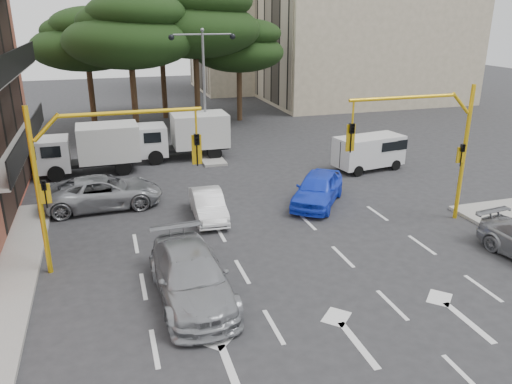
{
  "coord_description": "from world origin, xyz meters",
  "views": [
    {
      "loc": [
        -6.18,
        -15.38,
        8.8
      ],
      "look_at": [
        -0.34,
        3.72,
        1.6
      ],
      "focal_mm": 35.0,
      "sensor_mm": 36.0,
      "label": 1
    }
  ],
  "objects_px": {
    "signal_mast_right": "(431,137)",
    "car_white_hatch": "(208,205)",
    "signal_mast_left": "(91,164)",
    "box_truck_a": "(90,150)",
    "car_silver_wagon": "(191,276)",
    "box_truck_b": "(184,136)",
    "street_lamp_center": "(204,70)",
    "car_silver_cross_a": "(104,192)",
    "van_white": "(369,153)",
    "car_blue_compact": "(318,189)"
  },
  "relations": [
    {
      "from": "van_white",
      "to": "box_truck_a",
      "type": "distance_m",
      "value": 16.18
    },
    {
      "from": "box_truck_b",
      "to": "car_silver_wagon",
      "type": "bearing_deg",
      "value": 171.83
    },
    {
      "from": "street_lamp_center",
      "to": "box_truck_b",
      "type": "height_order",
      "value": "street_lamp_center"
    },
    {
      "from": "car_white_hatch",
      "to": "car_silver_wagon",
      "type": "distance_m",
      "value": 6.78
    },
    {
      "from": "car_blue_compact",
      "to": "car_silver_wagon",
      "type": "bearing_deg",
      "value": -100.85
    },
    {
      "from": "car_white_hatch",
      "to": "van_white",
      "type": "relative_size",
      "value": 0.93
    },
    {
      "from": "signal_mast_left",
      "to": "car_silver_cross_a",
      "type": "xyz_separation_m",
      "value": [
        0.21,
        6.09,
        -3.13
      ]
    },
    {
      "from": "street_lamp_center",
      "to": "signal_mast_left",
      "type": "bearing_deg",
      "value": -115.91
    },
    {
      "from": "car_silver_cross_a",
      "to": "box_truck_b",
      "type": "distance_m",
      "value": 9.02
    },
    {
      "from": "car_white_hatch",
      "to": "box_truck_b",
      "type": "relative_size",
      "value": 0.66
    },
    {
      "from": "street_lamp_center",
      "to": "car_silver_cross_a",
      "type": "relative_size",
      "value": 1.42
    },
    {
      "from": "car_blue_compact",
      "to": "car_white_hatch",
      "type": "bearing_deg",
      "value": -141.15
    },
    {
      "from": "car_blue_compact",
      "to": "box_truck_a",
      "type": "distance_m",
      "value": 13.47
    },
    {
      "from": "car_silver_cross_a",
      "to": "car_blue_compact",
      "type": "bearing_deg",
      "value": -106.44
    },
    {
      "from": "box_truck_b",
      "to": "car_blue_compact",
      "type": "bearing_deg",
      "value": -153.8
    },
    {
      "from": "street_lamp_center",
      "to": "car_white_hatch",
      "type": "bearing_deg",
      "value": -101.2
    },
    {
      "from": "signal_mast_right",
      "to": "van_white",
      "type": "bearing_deg",
      "value": 77.86
    },
    {
      "from": "car_white_hatch",
      "to": "car_blue_compact",
      "type": "distance_m",
      "value": 5.45
    },
    {
      "from": "van_white",
      "to": "box_truck_b",
      "type": "bearing_deg",
      "value": -128.29
    },
    {
      "from": "car_silver_cross_a",
      "to": "box_truck_a",
      "type": "xyz_separation_m",
      "value": [
        -0.57,
        5.84,
        0.63
      ]
    },
    {
      "from": "box_truck_a",
      "to": "box_truck_b",
      "type": "xyz_separation_m",
      "value": [
        5.66,
        1.58,
        0.02
      ]
    },
    {
      "from": "signal_mast_right",
      "to": "car_white_hatch",
      "type": "height_order",
      "value": "signal_mast_right"
    },
    {
      "from": "car_silver_wagon",
      "to": "box_truck_a",
      "type": "height_order",
      "value": "box_truck_a"
    },
    {
      "from": "signal_mast_left",
      "to": "box_truck_a",
      "type": "distance_m",
      "value": 12.19
    },
    {
      "from": "car_silver_wagon",
      "to": "box_truck_b",
      "type": "xyz_separation_m",
      "value": [
        2.52,
        16.7,
        0.61
      ]
    },
    {
      "from": "street_lamp_center",
      "to": "car_silver_wagon",
      "type": "distance_m",
      "value": 18.26
    },
    {
      "from": "signal_mast_right",
      "to": "box_truck_b",
      "type": "distance_m",
      "value": 16.05
    },
    {
      "from": "street_lamp_center",
      "to": "signal_mast_right",
      "type": "bearing_deg",
      "value": -64.09
    },
    {
      "from": "box_truck_a",
      "to": "car_silver_wagon",
      "type": "bearing_deg",
      "value": -169.58
    },
    {
      "from": "car_silver_cross_a",
      "to": "street_lamp_center",
      "type": "bearing_deg",
      "value": -41.56
    },
    {
      "from": "signal_mast_left",
      "to": "box_truck_a",
      "type": "relative_size",
      "value": 1.06
    },
    {
      "from": "street_lamp_center",
      "to": "van_white",
      "type": "bearing_deg",
      "value": -35.8
    },
    {
      "from": "signal_mast_right",
      "to": "signal_mast_left",
      "type": "height_order",
      "value": "same"
    },
    {
      "from": "box_truck_a",
      "to": "box_truck_b",
      "type": "distance_m",
      "value": 5.87
    },
    {
      "from": "street_lamp_center",
      "to": "box_truck_a",
      "type": "bearing_deg",
      "value": -163.78
    },
    {
      "from": "car_blue_compact",
      "to": "box_truck_a",
      "type": "bearing_deg",
      "value": 178.1
    },
    {
      "from": "signal_mast_right",
      "to": "car_blue_compact",
      "type": "bearing_deg",
      "value": 134.86
    },
    {
      "from": "car_white_hatch",
      "to": "car_silver_cross_a",
      "type": "relative_size",
      "value": 0.69
    },
    {
      "from": "street_lamp_center",
      "to": "car_silver_cross_a",
      "type": "height_order",
      "value": "street_lamp_center"
    },
    {
      "from": "signal_mast_right",
      "to": "car_white_hatch",
      "type": "distance_m",
      "value": 10.06
    },
    {
      "from": "signal_mast_right",
      "to": "car_silver_wagon",
      "type": "xyz_separation_m",
      "value": [
        -10.84,
        -3.19,
        -3.08
      ]
    },
    {
      "from": "car_blue_compact",
      "to": "car_silver_cross_a",
      "type": "xyz_separation_m",
      "value": [
        -9.92,
        2.59,
        -0.02
      ]
    },
    {
      "from": "car_white_hatch",
      "to": "box_truck_b",
      "type": "height_order",
      "value": "box_truck_b"
    },
    {
      "from": "van_white",
      "to": "car_silver_cross_a",
      "type": "bearing_deg",
      "value": -92.16
    },
    {
      "from": "car_silver_wagon",
      "to": "van_white",
      "type": "height_order",
      "value": "van_white"
    },
    {
      "from": "signal_mast_left",
      "to": "car_silver_wagon",
      "type": "xyz_separation_m",
      "value": [
        2.77,
        -3.19,
        -3.08
      ]
    },
    {
      "from": "street_lamp_center",
      "to": "car_silver_wagon",
      "type": "relative_size",
      "value": 1.41
    },
    {
      "from": "van_white",
      "to": "car_white_hatch",
      "type": "bearing_deg",
      "value": -75.64
    },
    {
      "from": "car_silver_cross_a",
      "to": "car_white_hatch",
      "type": "bearing_deg",
      "value": -123.64
    },
    {
      "from": "car_white_hatch",
      "to": "car_silver_wagon",
      "type": "bearing_deg",
      "value": -103.73
    }
  ]
}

